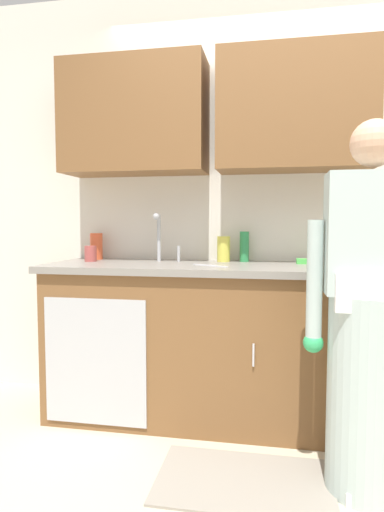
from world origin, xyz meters
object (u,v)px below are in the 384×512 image
Objects in this scene: cup_by_sink at (91,254)px; sponge at (306,261)px; bottle_dish_liquid at (244,247)px; bottle_water_tall at (96,246)px; bottle_water_short at (224,249)px; person_at_sink at (369,337)px; knife_on_counter at (210,265)px; sink at (159,266)px.

sponge is at bearing 3.62° from cup_by_sink.
sponge is at bearing -11.60° from bottle_dish_liquid.
bottle_water_tall reaches higher than bottle_water_short.
cup_by_sink is (-1.57, 0.67, 0.30)m from person_at_sink.
person_at_sink is at bearing -54.38° from bottle_dish_liquid.
bottle_water_short reaches higher than knife_on_counter.
knife_on_counter is (0.80, -0.16, -0.05)m from cup_by_sink.
sink is at bearing 150.86° from person_at_sink.
bottle_dish_liquid is 1.92× the size of cup_by_sink.
bottle_water_short is 0.31m from knife_on_counter.
sink reaches higher than cup_by_sink.
person_at_sink reaches higher than bottle_dish_liquid.
person_at_sink is at bearing -2.40° from knife_on_counter.
bottle_dish_liquid is (1.00, 0.00, 0.01)m from bottle_water_tall.
bottle_water_short reaches higher than sponge.
cup_by_sink is (-0.97, -0.16, -0.05)m from bottle_dish_liquid.
person_at_sink reaches higher than sponge.
person_at_sink reaches higher than cup_by_sink.
knife_on_counter is at bearing -17.55° from sink.
knife_on_counter is at bearing -155.98° from sponge.
bottle_dish_liquid is 0.13m from bottle_water_short.
sink is 1.28m from person_at_sink.
bottle_dish_liquid is 1.19× the size of bottle_water_short.
bottle_water_tall is 1.78× the size of cup_by_sink.
sink is 0.43m from bottle_water_short.
bottle_water_short is 0.86m from cup_by_sink.
bottle_dish_liquid is 1.75× the size of sponge.
bottle_dish_liquid is at bearing 125.62° from person_at_sink.
person_at_sink is at bearing -27.36° from bottle_water_tall.
cup_by_sink is at bearing 173.36° from sink.
bottle_dish_liquid is at bearing 23.33° from sink.
bottle_dish_liquid is 0.38m from knife_on_counter.
sponge is (-0.22, 0.75, 0.26)m from person_at_sink.
cup_by_sink is at bearing -170.52° from bottle_dish_liquid.
person_at_sink is 0.83m from sponge.
bottle_water_short is at bearing 27.77° from sink.
bottle_dish_liquid reaches higher than knife_on_counter.
sponge is (0.55, 0.24, 0.01)m from knife_on_counter.
bottle_dish_liquid reaches higher than bottle_water_short.
knife_on_counter is (0.83, -0.32, -0.09)m from bottle_water_tall.
bottle_dish_liquid is 0.39m from sponge.
sponge is at bearing 106.17° from person_at_sink.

